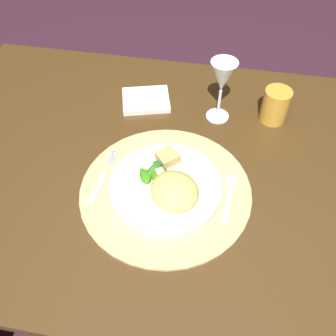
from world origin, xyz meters
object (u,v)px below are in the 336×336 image
(wine_glass, at_px, (222,79))
(amber_tumbler, at_px, (275,105))
(spoon, at_px, (230,189))
(fork, at_px, (103,178))
(napkin, at_px, (146,100))
(dinner_plate, at_px, (164,186))
(dining_table, at_px, (171,201))

(wine_glass, relative_size, amber_tumbler, 1.85)
(spoon, bearing_deg, wine_glass, 101.48)
(fork, xyz_separation_m, spoon, (0.29, 0.02, 0.00))
(napkin, bearing_deg, dinner_plate, -70.03)
(wine_glass, distance_m, amber_tumbler, 0.16)
(dining_table, distance_m, fork, 0.23)
(dinner_plate, bearing_deg, spoon, 9.40)
(napkin, relative_size, amber_tumbler, 1.40)
(napkin, bearing_deg, spoon, -47.01)
(spoon, xyz_separation_m, wine_glass, (-0.05, 0.24, 0.11))
(napkin, xyz_separation_m, amber_tumbler, (0.34, -0.01, 0.04))
(amber_tumbler, bearing_deg, fork, -143.37)
(dinner_plate, xyz_separation_m, wine_glass, (0.09, 0.27, 0.11))
(dining_table, relative_size, fork, 8.11)
(dinner_plate, distance_m, napkin, 0.31)
(dinner_plate, bearing_deg, amber_tumbler, 50.29)
(spoon, bearing_deg, dinner_plate, -170.60)
(dining_table, distance_m, wine_glass, 0.35)
(dining_table, relative_size, wine_glass, 7.63)
(dining_table, height_order, fork, fork)
(dinner_plate, bearing_deg, dining_table, 87.49)
(wine_glass, xyz_separation_m, amber_tumbler, (0.14, 0.02, -0.08))
(fork, bearing_deg, dining_table, 28.69)
(dining_table, relative_size, amber_tumbler, 14.12)
(dining_table, height_order, spoon, spoon)
(wine_glass, bearing_deg, dinner_plate, -109.41)
(fork, height_order, spoon, spoon)
(amber_tumbler, bearing_deg, dining_table, -139.10)
(dining_table, height_order, napkin, napkin)
(fork, bearing_deg, amber_tumbler, 36.63)
(dinner_plate, xyz_separation_m, spoon, (0.14, 0.02, -0.01))
(dining_table, xyz_separation_m, spoon, (0.14, -0.06, 0.17))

